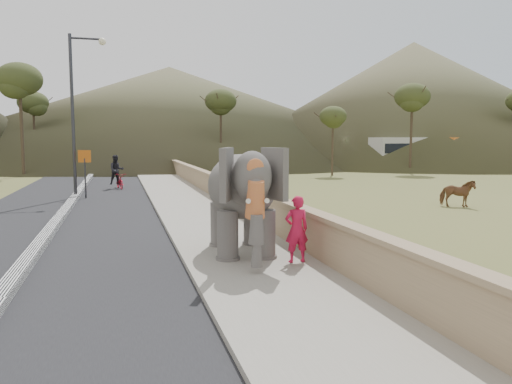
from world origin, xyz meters
TOP-DOWN VIEW (x-y plane):
  - ground at (0.00, 0.00)m, footprint 160.00×160.00m
  - road at (-5.00, 10.00)m, footprint 7.00×120.00m
  - median at (-5.00, 10.00)m, footprint 0.35×120.00m
  - walkway at (0.00, 10.00)m, footprint 3.00×120.00m
  - parapet at (1.65, 10.00)m, footprint 0.30×120.00m
  - lamppost at (-4.69, 17.34)m, footprint 1.76×0.36m
  - signboard at (-4.50, 16.99)m, footprint 0.60×0.08m
  - cow at (11.22, 9.53)m, footprint 1.55×1.30m
  - distant_car at (19.84, 33.66)m, footprint 4.56×3.12m
  - bus_white at (25.75, 33.56)m, footprint 11.13×3.18m
  - bus_orange at (32.07, 33.35)m, footprint 11.28×5.00m
  - hill_right at (36.00, 52.00)m, footprint 56.00×56.00m
  - hill_far at (5.00, 70.00)m, footprint 80.00×80.00m
  - elephant_and_man at (0.02, 3.02)m, footprint 2.25×3.66m
  - motorcyclist at (-2.94, 21.64)m, footprint 1.09×1.83m
  - trees at (3.17, 29.33)m, footprint 49.08×43.16m

SIDE VIEW (x-z plane):
  - ground at x=0.00m, z-range 0.00..0.00m
  - road at x=-5.00m, z-range 0.00..0.03m
  - walkway at x=0.00m, z-range 0.00..0.15m
  - median at x=-5.00m, z-range 0.00..0.22m
  - parapet at x=1.65m, z-range 0.00..1.10m
  - cow at x=11.22m, z-range 0.00..1.20m
  - distant_car at x=19.84m, z-range 0.00..1.44m
  - motorcyclist at x=-2.94m, z-range -0.21..1.80m
  - elephant_and_man at x=0.02m, z-range 0.14..2.70m
  - bus_white at x=25.75m, z-range 0.00..3.10m
  - bus_orange at x=32.07m, z-range 0.00..3.10m
  - signboard at x=-4.50m, z-range 0.44..2.84m
  - trees at x=3.17m, z-range -0.65..8.39m
  - lamppost at x=-4.69m, z-range 0.87..8.87m
  - hill_far at x=5.00m, z-range 0.00..14.00m
  - hill_right at x=36.00m, z-range 0.00..16.00m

